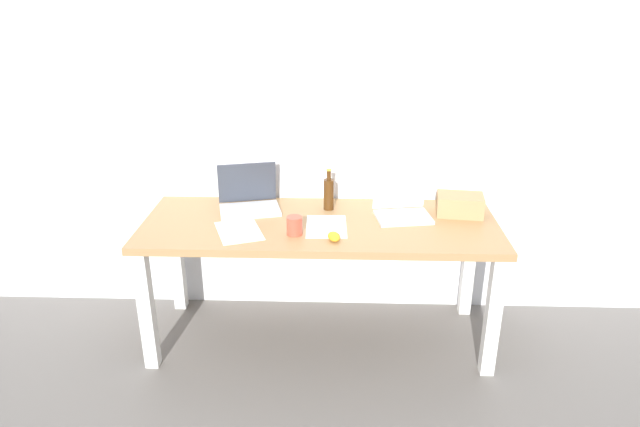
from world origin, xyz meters
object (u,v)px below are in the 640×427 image
(desk, at_px, (320,238))
(cardboard_box, at_px, (460,205))
(laptop_left, at_px, (249,200))
(beer_bottle, at_px, (329,193))
(coffee_mug, at_px, (294,226))
(laptop_right, at_px, (402,209))
(computer_mouse, at_px, (334,237))

(desk, xyz_separation_m, cardboard_box, (0.76, 0.14, 0.15))
(laptop_left, distance_m, beer_bottle, 0.45)
(beer_bottle, distance_m, cardboard_box, 0.72)
(laptop_left, height_order, coffee_mug, laptop_left)
(laptop_left, bearing_deg, laptop_right, -5.37)
(laptop_left, height_order, beer_bottle, laptop_left)
(laptop_right, xyz_separation_m, coffee_mug, (-0.57, -0.26, 0.01))
(computer_mouse, bearing_deg, laptop_right, 28.21)
(desk, bearing_deg, coffee_mug, -128.02)
(laptop_right, height_order, coffee_mug, laptop_right)
(beer_bottle, relative_size, cardboard_box, 0.96)
(laptop_right, xyz_separation_m, beer_bottle, (-0.40, 0.09, 0.05))
(computer_mouse, distance_m, coffee_mug, 0.21)
(desk, relative_size, laptop_left, 5.06)
(desk, height_order, coffee_mug, coffee_mug)
(cardboard_box, bearing_deg, computer_mouse, -152.64)
(beer_bottle, xyz_separation_m, computer_mouse, (0.03, -0.41, -0.08))
(computer_mouse, bearing_deg, cardboard_box, 14.91)
(beer_bottle, bearing_deg, coffee_mug, -115.60)
(desk, xyz_separation_m, coffee_mug, (-0.12, -0.16, 0.14))
(laptop_left, relative_size, cardboard_box, 1.51)
(laptop_left, xyz_separation_m, beer_bottle, (0.45, 0.01, 0.04))
(laptop_right, bearing_deg, desk, -167.67)
(beer_bottle, bearing_deg, cardboard_box, -4.05)
(laptop_left, bearing_deg, computer_mouse, -39.23)
(desk, bearing_deg, laptop_left, 156.49)
(beer_bottle, bearing_deg, laptop_right, -12.85)
(laptop_right, distance_m, cardboard_box, 0.32)
(desk, distance_m, laptop_left, 0.47)
(beer_bottle, distance_m, computer_mouse, 0.41)
(cardboard_box, bearing_deg, desk, -169.80)
(laptop_right, distance_m, computer_mouse, 0.48)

